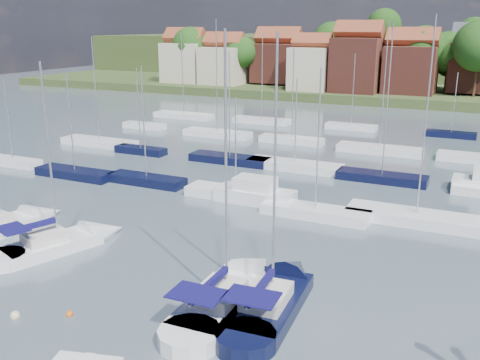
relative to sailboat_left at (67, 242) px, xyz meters
The scene contains 10 objects.
ground 37.13m from the sailboat_left, 69.15° to the left, with size 260.00×260.00×0.00m, color #475760.
sailboat_left is the anchor object (origin of this frame).
sailboat_centre 13.78m from the sailboat_left, ahead, with size 3.48×11.95×16.11m.
sailboat_navy 16.09m from the sailboat_left, ahead, with size 3.81×11.70×15.97m.
sailboat_far 6.32m from the sailboat_left, behind, with size 4.54×10.64×13.73m.
buoy_b 9.39m from the sailboat_left, 63.66° to the right, with size 0.53×0.53×0.53m, color beige.
buoy_c 9.71m from the sailboat_left, 46.65° to the right, with size 0.41×0.41×0.41m, color #D85914.
buoy_e 14.13m from the sailboat_left, ahead, with size 0.50×0.50×0.50m, color beige.
marina_field 33.46m from the sailboat_left, 63.13° to the left, with size 79.62×41.41×15.93m.
far_shore_town 128.37m from the sailboat_left, 83.09° to the left, with size 212.46×90.00×22.27m.
Camera 1 is at (12.55, -20.81, 14.92)m, focal length 40.00 mm.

